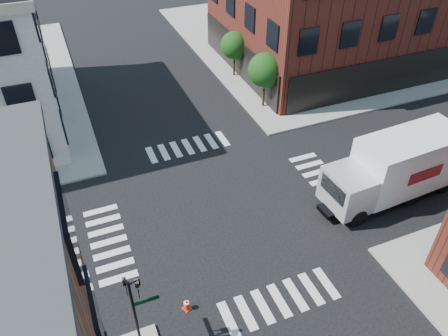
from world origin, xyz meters
TOP-DOWN VIEW (x-y plane):
  - ground at (0.00, 0.00)m, footprint 120.00×120.00m
  - sidewalk_ne at (21.00, 21.00)m, footprint 30.00×30.00m
  - tree_near at (7.56, 9.98)m, footprint 2.69×2.69m
  - tree_far at (7.56, 15.98)m, footprint 2.43×2.43m
  - signal_pole at (-6.72, -6.68)m, footprint 1.29×1.24m
  - box_truck at (9.99, -2.70)m, footprint 9.29×3.25m
  - traffic_cone at (-4.32, -5.70)m, footprint 0.49×0.49m

SIDE VIEW (x-z plane):
  - ground at x=0.00m, z-range 0.00..0.00m
  - sidewalk_ne at x=21.00m, z-range 0.00..0.15m
  - traffic_cone at x=-4.32m, z-range -0.01..0.67m
  - box_truck at x=9.99m, z-range 0.08..4.23m
  - signal_pole at x=-6.72m, z-range 0.56..5.16m
  - tree_far at x=7.56m, z-range 0.84..4.91m
  - tree_near at x=7.56m, z-range 0.91..5.41m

